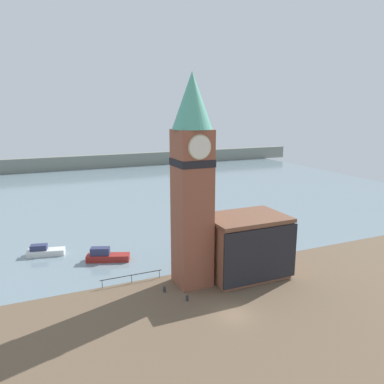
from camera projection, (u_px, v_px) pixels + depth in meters
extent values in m
plane|color=brown|center=(234.00, 315.00, 41.16)|extent=(160.00, 160.00, 0.00)
cube|color=gray|center=(106.00, 189.00, 105.96)|extent=(160.00, 120.00, 0.00)
cube|color=gray|center=(85.00, 162.00, 141.19)|extent=(180.00, 3.00, 5.00)
cube|color=#232328|center=(131.00, 275.00, 48.57)|extent=(8.20, 0.08, 0.08)
cylinder|color=#232328|center=(102.00, 284.00, 47.20)|extent=(0.07, 0.07, 1.05)
cylinder|color=#232328|center=(132.00, 279.00, 48.69)|extent=(0.07, 0.07, 1.05)
cylinder|color=#232328|center=(159.00, 274.00, 50.17)|extent=(0.07, 0.07, 1.05)
cube|color=brown|center=(192.00, 210.00, 46.60)|extent=(4.22, 4.22, 19.80)
cube|color=black|center=(192.00, 162.00, 45.31)|extent=(4.34, 4.34, 0.90)
cylinder|color=tan|center=(200.00, 147.00, 42.93)|extent=(2.92, 0.12, 2.92)
cylinder|color=silver|center=(200.00, 147.00, 42.85)|extent=(2.65, 0.12, 2.65)
cylinder|color=tan|center=(208.00, 145.00, 45.72)|extent=(0.12, 2.92, 2.92)
cylinder|color=silver|center=(209.00, 145.00, 45.75)|extent=(0.12, 2.65, 2.65)
cone|color=#51A88E|center=(192.00, 101.00, 43.73)|extent=(4.86, 4.86, 6.65)
cube|color=#935B42|center=(245.00, 247.00, 50.51)|extent=(10.16, 7.19, 7.80)
cube|color=brown|center=(246.00, 218.00, 49.61)|extent=(10.56, 7.59, 0.50)
cube|color=#232328|center=(261.00, 256.00, 47.13)|extent=(10.66, 0.30, 7.18)
cube|color=maroon|center=(108.00, 258.00, 55.78)|extent=(6.52, 3.90, 0.97)
cube|color=navy|center=(100.00, 251.00, 55.50)|extent=(3.03, 2.16, 1.10)
cube|color=silver|center=(46.00, 252.00, 58.00)|extent=(5.78, 3.07, 0.88)
cube|color=navy|center=(39.00, 247.00, 57.64)|extent=(2.65, 1.83, 0.84)
cylinder|color=#2D2D33|center=(187.00, 298.00, 44.15)|extent=(0.33, 0.33, 0.58)
sphere|color=#2D2D33|center=(187.00, 296.00, 44.09)|extent=(0.35, 0.35, 0.35)
cylinder|color=#2D2D33|center=(164.00, 290.00, 46.32)|extent=(0.33, 0.33, 0.59)
sphere|color=#2D2D33|center=(164.00, 287.00, 46.25)|extent=(0.34, 0.34, 0.34)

